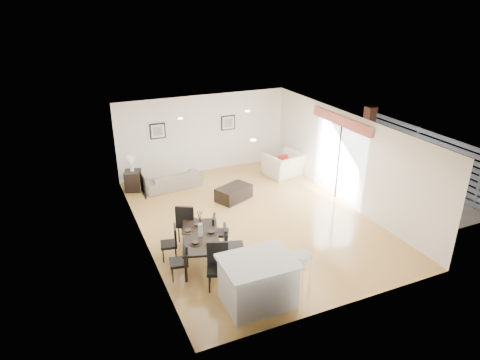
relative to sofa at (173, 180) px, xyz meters
name	(u,v)px	position (x,y,z in m)	size (l,w,h in m)	color
ground	(253,219)	(1.46, -2.97, -0.27)	(8.00, 8.00, 0.00)	tan
wall_back	(204,134)	(1.46, 1.03, 1.08)	(6.00, 0.04, 2.70)	white
wall_front	(345,249)	(1.46, -6.97, 1.08)	(6.00, 0.04, 2.70)	white
wall_left	(141,194)	(-1.54, -2.97, 1.08)	(0.04, 8.00, 2.70)	white
wall_right	(346,159)	(4.46, -2.97, 1.08)	(0.04, 8.00, 2.70)	white
ceiling	(254,125)	(1.46, -2.97, 2.43)	(6.00, 8.00, 0.02)	white
sofa	(173,180)	(0.00, 0.00, 0.00)	(1.87, 0.73, 0.55)	gray
armchair	(284,165)	(3.80, -0.51, 0.12)	(1.22, 1.06, 0.79)	white
courtyard_plant_a	(420,177)	(7.36, -3.15, 0.08)	(0.64, 0.55, 0.71)	#3D5926
courtyard_plant_b	(383,165)	(7.04, -1.75, 0.05)	(0.36, 0.36, 0.64)	#3D5926
dining_table	(201,238)	(-0.52, -4.33, 0.34)	(1.26, 1.80, 0.68)	black
dining_chair_wnear	(182,258)	(-1.10, -4.75, 0.21)	(0.45, 0.45, 0.86)	black
dining_chair_wfar	(172,241)	(-1.10, -3.93, 0.20)	(0.45, 0.45, 0.84)	black
dining_chair_enear	(230,243)	(0.06, -4.71, 0.28)	(0.56, 0.56, 0.99)	black
dining_chair_efar	(218,230)	(0.07, -3.89, 0.20)	(0.51, 0.51, 0.85)	black
dining_chair_head	(218,263)	(-0.48, -5.34, 0.29)	(0.59, 0.59, 1.01)	black
dining_chair_foot	(186,221)	(-0.56, -3.31, 0.30)	(0.62, 0.62, 1.02)	black
vase	(200,226)	(-0.52, -4.33, 0.65)	(0.78, 1.22, 0.64)	white
coffee_table	(234,193)	(1.46, -1.59, -0.06)	(1.06, 0.64, 0.42)	black
side_table	(133,181)	(-1.19, 0.33, 0.06)	(0.49, 0.49, 0.66)	black
table_lamp	(131,161)	(-1.19, 0.33, 0.70)	(0.26, 0.26, 0.50)	white
cushion	(283,160)	(3.69, -0.62, 0.35)	(0.33, 0.10, 0.33)	#AE1A16
kitchen_island	(258,282)	(0.03, -6.20, 0.24)	(1.46, 1.13, 1.01)	silver
bar_stool	(302,259)	(1.03, -6.20, 0.50)	(0.41, 0.41, 0.90)	silver
framed_print_back_left	(158,131)	(-0.14, 1.00, 1.38)	(0.52, 0.04, 0.52)	black
framed_print_back_right	(228,123)	(2.36, 1.00, 1.38)	(0.52, 0.04, 0.52)	black
framed_print_left_wall	(143,185)	(-1.51, -3.17, 1.38)	(0.04, 0.52, 0.52)	black
sliding_door	(340,146)	(4.42, -2.67, 1.39)	(0.12, 2.70, 2.57)	white
courtyard	(406,149)	(7.63, -2.10, 0.65)	(6.00, 6.00, 2.00)	gray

